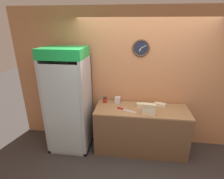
# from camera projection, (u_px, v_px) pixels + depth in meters

# --- Properties ---
(wall_back) EXTENTS (5.20, 0.09, 2.70)m
(wall_back) POSITION_uv_depth(u_px,v_px,m) (143.00, 80.00, 3.44)
(wall_back) COLOR tan
(wall_back) RESTS_ON ground_plane
(prep_counter) EXTENTS (1.73, 0.64, 0.90)m
(prep_counter) POSITION_uv_depth(u_px,v_px,m) (140.00, 129.00, 3.42)
(prep_counter) COLOR brown
(prep_counter) RESTS_ON ground_plane
(beverage_cooler) EXTENTS (0.77, 0.70, 2.02)m
(beverage_cooler) POSITION_uv_depth(u_px,v_px,m) (69.00, 95.00, 3.37)
(beverage_cooler) COLOR #B2B7BC
(beverage_cooler) RESTS_ON ground_plane
(sandwich_stack_bottom) EXTENTS (0.23, 0.12, 0.07)m
(sandwich_stack_bottom) POSITION_uv_depth(u_px,v_px,m) (149.00, 113.00, 3.04)
(sandwich_stack_bottom) COLOR beige
(sandwich_stack_bottom) RESTS_ON prep_counter
(sandwich_stack_middle) EXTENTS (0.23, 0.12, 0.07)m
(sandwich_stack_middle) POSITION_uv_depth(u_px,v_px,m) (149.00, 109.00, 3.02)
(sandwich_stack_middle) COLOR beige
(sandwich_stack_middle) RESTS_ON sandwich_stack_bottom
(sandwich_stack_top) EXTENTS (0.23, 0.11, 0.07)m
(sandwich_stack_top) POSITION_uv_depth(u_px,v_px,m) (149.00, 106.00, 3.00)
(sandwich_stack_top) COLOR beige
(sandwich_stack_top) RESTS_ON sandwich_stack_middle
(sandwich_flat_left) EXTENTS (0.22, 0.11, 0.06)m
(sandwich_flat_left) POSITION_uv_depth(u_px,v_px,m) (142.00, 105.00, 3.35)
(sandwich_flat_left) COLOR beige
(sandwich_flat_left) RESTS_ON prep_counter
(sandwich_flat_right) EXTENTS (0.22, 0.13, 0.06)m
(sandwich_flat_right) POSITION_uv_depth(u_px,v_px,m) (160.00, 104.00, 3.36)
(sandwich_flat_right) COLOR beige
(sandwich_flat_right) RESTS_ON prep_counter
(chefs_knife) EXTENTS (0.35, 0.17, 0.02)m
(chefs_knife) POSITION_uv_depth(u_px,v_px,m) (124.00, 109.00, 3.22)
(chefs_knife) COLOR silver
(chefs_knife) RESTS_ON prep_counter
(condiment_jar) EXTENTS (0.08, 0.08, 0.11)m
(condiment_jar) POSITION_uv_depth(u_px,v_px,m) (105.00, 100.00, 3.50)
(condiment_jar) COLOR #B72D23
(condiment_jar) RESTS_ON prep_counter
(napkin_dispenser) EXTENTS (0.11, 0.09, 0.12)m
(napkin_dispenser) POSITION_uv_depth(u_px,v_px,m) (117.00, 100.00, 3.49)
(napkin_dispenser) COLOR silver
(napkin_dispenser) RESTS_ON prep_counter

